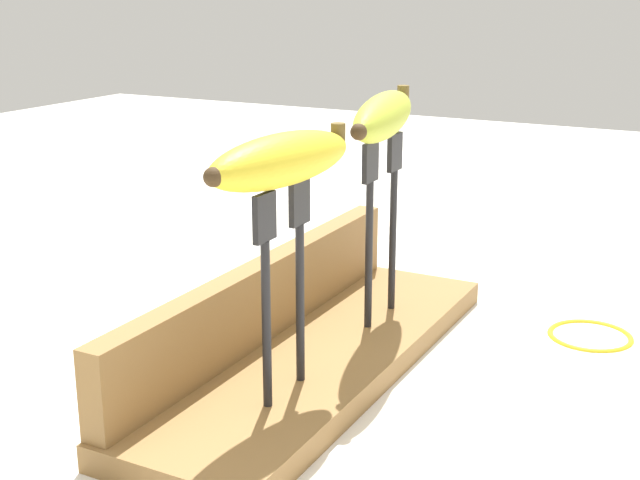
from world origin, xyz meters
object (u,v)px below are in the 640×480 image
Objects in this scene: fork_stand_left at (283,271)px; banana_raised_left at (282,160)px; banana_raised_right at (384,116)px; wire_coil at (590,334)px; fork_stand_right at (382,212)px.

banana_raised_left is at bearing 171.82° from fork_stand_left.
banana_raised_left reaches higher than fork_stand_left.
banana_raised_right reaches higher than wire_coil.
banana_raised_right is 0.30m from wire_coil.
banana_raised_left is 0.84× the size of banana_raised_right.
fork_stand_left is at bearing -8.18° from banana_raised_left.
fork_stand_left is at bearing 147.33° from wire_coil.
fork_stand_right is 2.13× the size of wire_coil.
fork_stand_left is 1.05× the size of banana_raised_left.
fork_stand_right reaches higher than fork_stand_left.
banana_raised_right reaches higher than fork_stand_left.
fork_stand_right is 0.09m from banana_raised_right.
fork_stand_left is 0.09m from banana_raised_left.
banana_raised_left reaches higher than wire_coil.
fork_stand_right is 0.24m from wire_coil.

